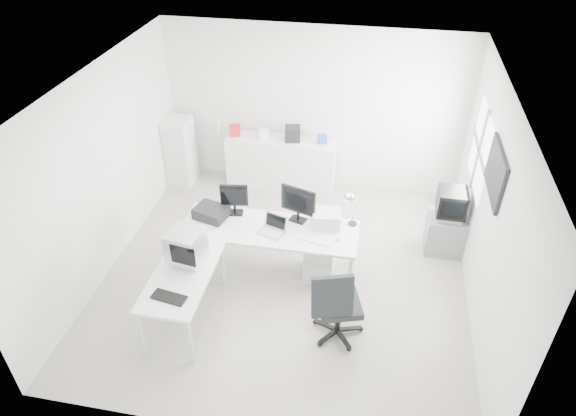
% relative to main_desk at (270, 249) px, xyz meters
% --- Properties ---
extents(floor, '(5.00, 5.00, 0.01)m').
position_rel_main_desk_xyz_m(floor, '(0.23, -0.04, -0.38)').
color(floor, beige).
rests_on(floor, ground).
extents(ceiling, '(5.00, 5.00, 0.01)m').
position_rel_main_desk_xyz_m(ceiling, '(0.23, -0.04, 2.42)').
color(ceiling, white).
rests_on(ceiling, back_wall).
extents(back_wall, '(5.00, 0.02, 2.80)m').
position_rel_main_desk_xyz_m(back_wall, '(0.23, 2.46, 1.02)').
color(back_wall, silver).
rests_on(back_wall, floor).
extents(left_wall, '(0.02, 5.00, 2.80)m').
position_rel_main_desk_xyz_m(left_wall, '(-2.27, -0.04, 1.02)').
color(left_wall, silver).
rests_on(left_wall, floor).
extents(right_wall, '(0.02, 5.00, 2.80)m').
position_rel_main_desk_xyz_m(right_wall, '(2.73, -0.04, 1.02)').
color(right_wall, silver).
rests_on(right_wall, floor).
extents(window, '(0.02, 1.20, 1.10)m').
position_rel_main_desk_xyz_m(window, '(2.71, 1.16, 1.23)').
color(window, white).
rests_on(window, right_wall).
extents(wall_picture, '(0.04, 0.90, 0.60)m').
position_rel_main_desk_xyz_m(wall_picture, '(2.70, 0.06, 1.52)').
color(wall_picture, black).
rests_on(wall_picture, right_wall).
extents(main_desk, '(2.40, 0.80, 0.75)m').
position_rel_main_desk_xyz_m(main_desk, '(0.00, 0.00, 0.00)').
color(main_desk, white).
rests_on(main_desk, floor).
extents(side_desk, '(0.70, 1.40, 0.75)m').
position_rel_main_desk_xyz_m(side_desk, '(-0.85, -1.10, 0.00)').
color(side_desk, white).
rests_on(side_desk, floor).
extents(drawer_pedestal, '(0.40, 0.50, 0.60)m').
position_rel_main_desk_xyz_m(drawer_pedestal, '(0.70, 0.05, -0.08)').
color(drawer_pedestal, white).
rests_on(drawer_pedestal, floor).
extents(inkjet_printer, '(0.51, 0.44, 0.16)m').
position_rel_main_desk_xyz_m(inkjet_printer, '(-0.85, 0.10, 0.45)').
color(inkjet_printer, black).
rests_on(inkjet_printer, main_desk).
extents(lcd_monitor_small, '(0.41, 0.28, 0.48)m').
position_rel_main_desk_xyz_m(lcd_monitor_small, '(-0.55, 0.25, 0.62)').
color(lcd_monitor_small, black).
rests_on(lcd_monitor_small, main_desk).
extents(lcd_monitor_large, '(0.55, 0.35, 0.53)m').
position_rel_main_desk_xyz_m(lcd_monitor_large, '(0.35, 0.25, 0.64)').
color(lcd_monitor_large, black).
rests_on(lcd_monitor_large, main_desk).
extents(laptop, '(0.45, 0.46, 0.24)m').
position_rel_main_desk_xyz_m(laptop, '(0.05, -0.10, 0.49)').
color(laptop, '#B7B7BA').
rests_on(laptop, main_desk).
extents(white_keyboard, '(0.45, 0.23, 0.02)m').
position_rel_main_desk_xyz_m(white_keyboard, '(0.65, -0.15, 0.38)').
color(white_keyboard, white).
rests_on(white_keyboard, main_desk).
extents(white_mouse, '(0.06, 0.06, 0.06)m').
position_rel_main_desk_xyz_m(white_mouse, '(0.95, -0.10, 0.41)').
color(white_mouse, white).
rests_on(white_mouse, main_desk).
extents(laser_printer, '(0.40, 0.35, 0.21)m').
position_rel_main_desk_xyz_m(laser_printer, '(0.75, 0.22, 0.48)').
color(laser_printer, silver).
rests_on(laser_printer, main_desk).
extents(desk_lamp, '(0.21, 0.21, 0.51)m').
position_rel_main_desk_xyz_m(desk_lamp, '(1.10, 0.30, 0.63)').
color(desk_lamp, silver).
rests_on(desk_lamp, main_desk).
extents(crt_monitor, '(0.41, 0.41, 0.41)m').
position_rel_main_desk_xyz_m(crt_monitor, '(-0.85, -0.85, 0.58)').
color(crt_monitor, '#B7B7BA').
rests_on(crt_monitor, side_desk).
extents(black_keyboard, '(0.43, 0.23, 0.03)m').
position_rel_main_desk_xyz_m(black_keyboard, '(-0.85, -1.50, 0.39)').
color(black_keyboard, black).
rests_on(black_keyboard, side_desk).
extents(office_chair, '(0.81, 0.81, 1.13)m').
position_rel_main_desk_xyz_m(office_chair, '(1.07, -1.00, 0.19)').
color(office_chair, '#232528').
rests_on(office_chair, floor).
extents(tv_cabinet, '(0.55, 0.45, 0.60)m').
position_rel_main_desk_xyz_m(tv_cabinet, '(2.45, 0.91, -0.07)').
color(tv_cabinet, slate).
rests_on(tv_cabinet, floor).
extents(crt_tv, '(0.50, 0.48, 0.45)m').
position_rel_main_desk_xyz_m(crt_tv, '(2.45, 0.91, 0.45)').
color(crt_tv, black).
rests_on(crt_tv, tv_cabinet).
extents(sideboard, '(1.87, 0.47, 0.94)m').
position_rel_main_desk_xyz_m(sideboard, '(-0.28, 2.20, 0.09)').
color(sideboard, white).
rests_on(sideboard, floor).
extents(clutter_box_a, '(0.22, 0.20, 0.18)m').
position_rel_main_desk_xyz_m(clutter_box_a, '(-1.08, 2.20, 0.65)').
color(clutter_box_a, red).
rests_on(clutter_box_a, sideboard).
extents(clutter_box_b, '(0.20, 0.19, 0.16)m').
position_rel_main_desk_xyz_m(clutter_box_b, '(-0.58, 2.20, 0.64)').
color(clutter_box_b, white).
rests_on(clutter_box_b, sideboard).
extents(clutter_box_c, '(0.29, 0.27, 0.25)m').
position_rel_main_desk_xyz_m(clutter_box_c, '(-0.08, 2.20, 0.69)').
color(clutter_box_c, black).
rests_on(clutter_box_c, sideboard).
extents(clutter_box_d, '(0.17, 0.16, 0.14)m').
position_rel_main_desk_xyz_m(clutter_box_d, '(0.42, 2.20, 0.63)').
color(clutter_box_d, blue).
rests_on(clutter_box_d, sideboard).
extents(clutter_bottle, '(0.07, 0.07, 0.22)m').
position_rel_main_desk_xyz_m(clutter_bottle, '(-1.38, 2.24, 0.67)').
color(clutter_bottle, white).
rests_on(clutter_bottle, sideboard).
extents(filing_cabinet, '(0.43, 0.51, 1.22)m').
position_rel_main_desk_xyz_m(filing_cabinet, '(-2.05, 2.04, 0.23)').
color(filing_cabinet, white).
rests_on(filing_cabinet, floor).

